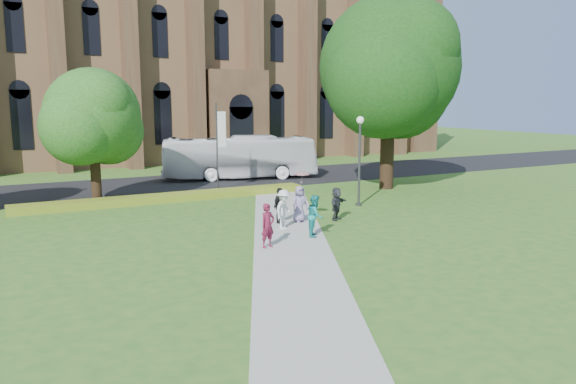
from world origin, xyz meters
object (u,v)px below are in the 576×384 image
tour_coach (239,157)px  large_tree (389,67)px  pedestrian_0 (268,226)px  streetlamp (360,150)px

tour_coach → large_tree: bearing=-127.4°
large_tree → pedestrian_0: large_tree is taller
streetlamp → tour_coach: size_ratio=0.43×
streetlamp → pedestrian_0: 11.07m
streetlamp → pedestrian_0: bearing=-145.5°
streetlamp → tour_coach: bearing=97.1°
streetlamp → pedestrian_0: (-8.91, -6.13, -2.32)m
streetlamp → tour_coach: (-1.73, 13.84, -1.59)m
tour_coach → pedestrian_0: size_ratio=6.47×
streetlamp → tour_coach: streetlamp is taller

